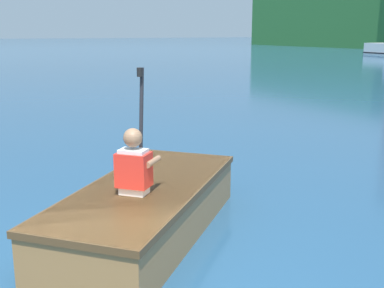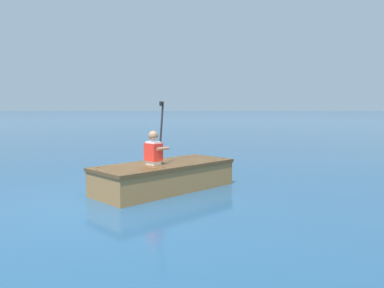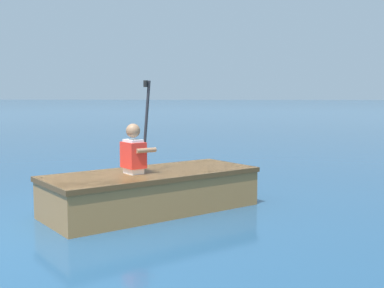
{
  "view_description": "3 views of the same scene",
  "coord_description": "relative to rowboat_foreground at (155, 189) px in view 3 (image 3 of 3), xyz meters",
  "views": [
    {
      "loc": [
        2.92,
        -0.76,
        1.93
      ],
      "look_at": [
        -1.16,
        1.43,
        0.85
      ],
      "focal_mm": 45.0,
      "sensor_mm": 36.0,
      "label": 1
    },
    {
      "loc": [
        5.62,
        1.32,
        1.52
      ],
      "look_at": [
        -1.16,
        1.43,
        0.85
      ],
      "focal_mm": 35.0,
      "sensor_mm": 36.0,
      "label": 2
    },
    {
      "loc": [
        4.63,
        2.14,
        1.44
      ],
      "look_at": [
        -1.16,
        1.43,
        0.85
      ],
      "focal_mm": 45.0,
      "sensor_mm": 36.0,
      "label": 3
    }
  ],
  "objects": [
    {
      "name": "ground_plane",
      "position": [
        1.19,
        -0.96,
        -0.28
      ],
      "size": [
        300.0,
        300.0,
        0.0
      ],
      "primitive_type": "plane",
      "color": "navy"
    },
    {
      "name": "rowboat_foreground",
      "position": [
        0.0,
        0.0,
        0.0
      ],
      "size": [
        2.61,
        2.67,
        0.5
      ],
      "color": "#A3703D",
      "rests_on": "ground"
    },
    {
      "name": "person_paddler",
      "position": [
        0.2,
        -0.22,
        0.49
      ],
      "size": [
        0.46,
        0.46,
        1.12
      ],
      "color": "silver",
      "rests_on": "rowboat_foreground"
    }
  ]
}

